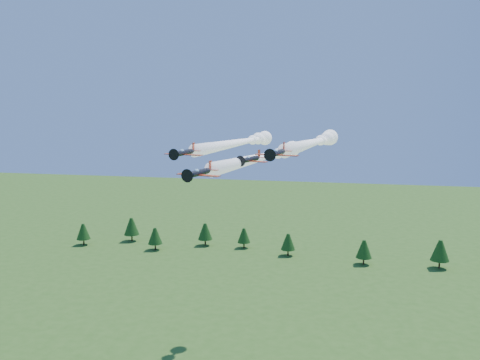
% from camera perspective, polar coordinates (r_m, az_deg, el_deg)
% --- Properties ---
extents(plane_lead, '(16.01, 49.40, 3.70)m').
position_cam_1_polar(plane_lead, '(112.47, 2.59, 2.52)').
color(plane_lead, black).
rests_on(plane_lead, ground).
extents(plane_left, '(14.27, 49.16, 3.70)m').
position_cam_1_polar(plane_left, '(125.06, 0.12, 4.07)').
color(plane_left, black).
rests_on(plane_left, ground).
extents(plane_right, '(12.97, 44.35, 3.70)m').
position_cam_1_polar(plane_right, '(114.27, 7.97, 4.01)').
color(plane_right, black).
rests_on(plane_right, ground).
extents(plane_slot, '(7.36, 8.20, 2.59)m').
position_cam_1_polar(plane_slot, '(102.74, 1.09, 2.23)').
color(plane_slot, black).
rests_on(plane_slot, ground).
extents(treeline, '(178.91, 20.02, 11.52)m').
position_cam_1_polar(treeline, '(208.87, 7.45, -6.41)').
color(treeline, '#382314').
rests_on(treeline, ground).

